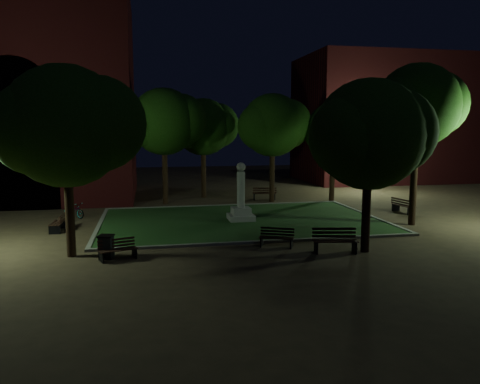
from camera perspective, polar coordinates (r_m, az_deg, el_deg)
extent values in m
plane|color=#473724|center=(24.14, 1.06, -4.49)|extent=(80.00, 80.00, 0.00)
cube|color=#22481B|center=(26.05, 0.11, -3.49)|extent=(15.00, 10.00, 0.08)
cube|color=slate|center=(21.19, 2.86, -6.08)|extent=(15.40, 0.20, 0.12)
cube|color=slate|center=(30.98, -1.75, -1.65)|extent=(15.40, 0.20, 0.12)
cube|color=slate|center=(25.68, -16.79, -3.95)|extent=(0.20, 10.00, 0.12)
cube|color=slate|center=(28.51, 15.28, -2.74)|extent=(0.20, 10.00, 0.12)
cube|color=gray|center=(26.01, 0.11, -3.08)|extent=(1.40, 1.40, 0.30)
cube|color=gray|center=(25.95, 0.11, -2.32)|extent=(1.00, 1.00, 0.40)
cylinder|color=gray|center=(25.77, 0.12, 0.31)|extent=(0.44, 0.44, 2.00)
sphere|color=gray|center=(25.63, 0.12, 3.08)|extent=(0.50, 0.50, 0.50)
cube|color=black|center=(33.54, -25.05, 4.26)|extent=(5.00, 3.00, 7.00)
cylinder|color=black|center=(33.55, -25.40, 10.23)|extent=(5.00, 3.00, 5.00)
plane|color=#EA441C|center=(34.71, -24.59, 4.38)|extent=(6.30, 0.00, 6.30)
cube|color=#501213|center=(48.83, 17.07, 8.46)|extent=(16.00, 10.00, 12.00)
cylinder|color=black|center=(19.84, -20.06, -2.12)|extent=(0.36, 0.36, 3.77)
sphere|color=#224F12|center=(19.58, -20.51, 7.52)|extent=(4.81, 4.81, 4.81)
sphere|color=#224F12|center=(19.62, -16.94, 7.97)|extent=(3.85, 3.85, 3.85)
sphere|color=#224F12|center=(19.46, -23.46, 7.08)|extent=(3.60, 3.60, 3.60)
cylinder|color=black|center=(32.22, -9.13, 2.30)|extent=(0.36, 0.36, 4.22)
sphere|color=#224F12|center=(32.08, -9.26, 8.47)|extent=(4.50, 4.50, 4.50)
sphere|color=#224F12|center=(32.34, -7.27, 8.68)|extent=(3.60, 3.60, 3.60)
sphere|color=#224F12|center=(31.76, -10.88, 8.26)|extent=(3.38, 3.38, 3.38)
cylinder|color=black|center=(32.77, 3.92, 2.31)|extent=(0.36, 0.36, 4.03)
sphere|color=#224F12|center=(32.63, 3.98, 8.13)|extent=(4.36, 4.36, 4.36)
sphere|color=#224F12|center=(33.12, 5.73, 8.28)|extent=(3.49, 3.49, 3.49)
sphere|color=#224F12|center=(32.12, 2.60, 7.97)|extent=(3.27, 3.27, 3.27)
cylinder|color=black|center=(33.80, 11.17, 2.18)|extent=(0.36, 0.36, 3.83)
sphere|color=#224F12|center=(33.65, 11.31, 7.40)|extent=(3.87, 3.87, 3.87)
sphere|color=#224F12|center=(34.21, 12.70, 7.53)|extent=(3.10, 3.10, 3.10)
sphere|color=#224F12|center=(33.08, 10.26, 7.25)|extent=(2.90, 2.90, 2.90)
cylinder|color=black|center=(26.37, 20.42, 1.56)|extent=(0.36, 0.36, 5.00)
sphere|color=#224F12|center=(26.27, 20.82, 9.84)|extent=(4.36, 4.36, 4.36)
sphere|color=#224F12|center=(27.03, 22.59, 9.89)|extent=(3.49, 3.49, 3.49)
sphere|color=#224F12|center=(25.56, 19.49, 9.74)|extent=(3.27, 3.27, 3.27)
cylinder|color=black|center=(20.09, 15.14, -2.15)|extent=(0.36, 0.36, 3.52)
sphere|color=#224F12|center=(19.81, 15.46, 6.79)|extent=(4.54, 4.54, 4.54)
sphere|color=#224F12|center=(20.52, 18.07, 6.99)|extent=(3.63, 3.63, 3.63)
sphere|color=#224F12|center=(19.15, 13.41, 6.53)|extent=(3.40, 3.40, 3.40)
cylinder|color=black|center=(33.93, -22.49, 2.38)|extent=(0.36, 0.36, 4.58)
sphere|color=#224F12|center=(33.82, -22.81, 8.52)|extent=(4.48, 4.48, 4.48)
sphere|color=#224F12|center=(33.82, -20.87, 8.78)|extent=(3.58, 3.58, 3.58)
sphere|color=#224F12|center=(33.71, -24.41, 8.27)|extent=(3.36, 3.36, 3.36)
cylinder|color=black|center=(34.77, -4.46, 2.57)|extent=(0.36, 0.36, 3.97)
sphere|color=#224F12|center=(34.62, -4.52, 7.91)|extent=(4.17, 4.17, 4.17)
sphere|color=#224F12|center=(34.96, -2.85, 8.09)|extent=(3.34, 3.34, 3.34)
sphere|color=#224F12|center=(34.24, -5.86, 7.73)|extent=(3.13, 3.13, 3.13)
cylinder|color=black|center=(34.41, -23.02, 1.91)|extent=(0.12, 0.12, 3.97)
cylinder|color=black|center=(34.28, -23.19, 5.21)|extent=(0.90, 0.08, 0.08)
sphere|color=#D8FFD8|center=(34.38, -23.93, 5.18)|extent=(0.28, 0.28, 0.28)
sphere|color=#D8FFD8|center=(34.19, -22.45, 5.25)|extent=(0.28, 0.28, 0.28)
cylinder|color=black|center=(38.64, 15.37, 2.73)|extent=(0.12, 0.12, 3.84)
cylinder|color=black|center=(38.53, 15.47, 5.57)|extent=(0.90, 0.08, 0.08)
sphere|color=#D8FFD8|center=(38.33, 14.87, 5.59)|extent=(0.28, 0.28, 0.28)
sphere|color=#D8FFD8|center=(38.73, 16.07, 5.56)|extent=(0.28, 0.28, 0.28)
cube|color=black|center=(20.61, 2.66, -6.06)|extent=(0.27, 0.49, 0.41)
cube|color=black|center=(20.41, 6.28, -6.23)|extent=(0.27, 0.49, 0.41)
cube|color=black|center=(20.26, 4.37, -5.70)|extent=(1.39, 0.71, 0.04)
cube|color=black|center=(20.38, 4.43, -5.61)|extent=(1.39, 0.71, 0.04)
cube|color=black|center=(20.51, 4.49, -5.53)|extent=(1.39, 0.71, 0.04)
cube|color=black|center=(20.63, 4.55, -5.45)|extent=(1.39, 0.71, 0.04)
cube|color=black|center=(20.66, 4.58, -5.16)|extent=(1.38, 0.68, 0.09)
cube|color=black|center=(20.64, 4.58, -4.81)|extent=(1.38, 0.68, 0.09)
cube|color=black|center=(20.61, 4.58, -4.45)|extent=(1.38, 0.68, 0.09)
cube|color=black|center=(19.78, 9.24, -6.61)|extent=(0.18, 0.63, 0.50)
cube|color=black|center=(20.11, 13.77, -6.49)|extent=(0.18, 0.63, 0.50)
cube|color=black|center=(19.63, 11.70, -5.99)|extent=(1.82, 0.44, 0.05)
cube|color=black|center=(19.78, 11.60, -5.88)|extent=(1.82, 0.44, 0.05)
cube|color=black|center=(19.93, 11.50, -5.78)|extent=(1.82, 0.44, 0.05)
cube|color=black|center=(20.08, 11.41, -5.67)|extent=(1.82, 0.44, 0.05)
cube|color=black|center=(20.12, 11.38, -5.31)|extent=(1.81, 0.41, 0.11)
cube|color=black|center=(20.09, 11.39, -4.86)|extent=(1.81, 0.41, 0.11)
cube|color=black|center=(20.05, 11.40, -4.42)|extent=(1.81, 0.41, 0.11)
cube|color=black|center=(18.96, -16.52, -7.62)|extent=(0.22, 0.50, 0.41)
cube|color=black|center=(19.29, -12.76, -7.22)|extent=(0.22, 0.50, 0.41)
cube|color=black|center=(18.87, -14.47, -6.94)|extent=(1.43, 0.57, 0.04)
cube|color=black|center=(18.99, -14.58, -6.85)|extent=(1.43, 0.57, 0.04)
cube|color=black|center=(19.11, -14.69, -6.76)|extent=(1.43, 0.57, 0.04)
cube|color=black|center=(19.23, -14.79, -6.68)|extent=(1.43, 0.57, 0.04)
cube|color=black|center=(19.26, -14.85, -6.37)|extent=(1.42, 0.54, 0.09)
cube|color=black|center=(19.23, -14.86, -6.00)|extent=(1.42, 0.54, 0.09)
cube|color=black|center=(19.20, -14.88, -5.62)|extent=(1.42, 0.54, 0.09)
cube|color=black|center=(25.91, -21.06, -3.68)|extent=(0.54, 0.07, 0.43)
cube|color=black|center=(24.59, -21.68, -4.31)|extent=(0.54, 0.07, 0.43)
cube|color=black|center=(25.25, -21.87, -3.49)|extent=(0.13, 1.58, 0.04)
cube|color=black|center=(25.22, -21.56, -3.48)|extent=(0.13, 1.58, 0.04)
cube|color=black|center=(25.19, -21.26, -3.48)|extent=(0.13, 1.58, 0.04)
cube|color=black|center=(25.17, -20.95, -3.48)|extent=(0.13, 1.58, 0.04)
cube|color=black|center=(25.14, -20.83, -3.25)|extent=(0.10, 1.58, 0.10)
cube|color=black|center=(25.11, -20.84, -2.94)|extent=(0.10, 1.58, 0.10)
cube|color=black|center=(25.09, -20.86, -2.63)|extent=(0.10, 1.58, 0.10)
cube|color=black|center=(29.70, 20.17, -2.21)|extent=(0.57, 0.15, 0.45)
cube|color=black|center=(30.79, 18.46, -1.79)|extent=(0.57, 0.15, 0.45)
cube|color=black|center=(30.35, 19.65, -1.53)|extent=(0.34, 1.63, 0.04)
cube|color=black|center=(30.26, 19.44, -1.55)|extent=(0.34, 1.63, 0.04)
cube|color=black|center=(30.17, 19.23, -1.57)|extent=(0.34, 1.63, 0.04)
cube|color=black|center=(30.08, 19.02, -1.58)|extent=(0.34, 1.63, 0.04)
cube|color=black|center=(30.02, 18.94, -1.40)|extent=(0.31, 1.63, 0.10)
cube|color=black|center=(30.00, 18.95, -1.13)|extent=(0.31, 1.63, 0.10)
cube|color=black|center=(29.98, 18.96, -0.86)|extent=(0.31, 1.63, 0.10)
cube|color=black|center=(33.91, 4.22, -0.55)|extent=(0.15, 0.58, 0.47)
cube|color=black|center=(33.77, 1.72, -0.57)|extent=(0.15, 0.58, 0.47)
cube|color=black|center=(34.02, 2.94, -0.10)|extent=(1.69, 0.35, 0.04)
cube|color=black|center=(33.88, 2.96, -0.13)|extent=(1.69, 0.35, 0.04)
cube|color=black|center=(33.73, 2.98, -0.17)|extent=(1.69, 0.35, 0.04)
cube|color=black|center=(33.58, 3.01, -0.20)|extent=(1.69, 0.35, 0.04)
cube|color=black|center=(33.51, 3.02, -0.04)|extent=(1.68, 0.32, 0.10)
cube|color=black|center=(33.49, 3.02, 0.21)|extent=(1.68, 0.32, 0.10)
cube|color=black|center=(33.47, 3.02, 0.47)|extent=(1.68, 0.32, 0.10)
cube|color=black|center=(19.34, -15.99, -6.54)|extent=(0.60, 0.60, 0.89)
cube|color=black|center=(19.23, -16.04, -5.17)|extent=(0.67, 0.67, 0.06)
imported|color=black|center=(28.66, -19.61, -2.11)|extent=(1.61, 1.55, 0.87)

